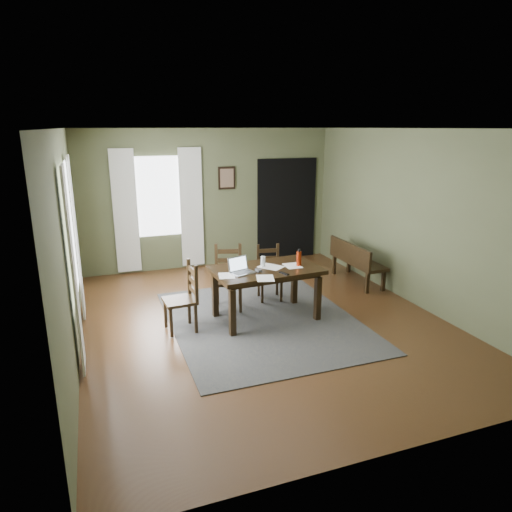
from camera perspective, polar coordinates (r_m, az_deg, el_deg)
name	(u,v)px	position (r m, az deg, el deg)	size (l,w,h in m)	color
ground	(263,321)	(6.71, 0.88, -8.12)	(5.00, 6.00, 0.01)	#492C16
room_shell	(264,197)	(6.20, 0.95, 7.34)	(5.02, 6.02, 2.71)	#52593A
rug	(263,320)	(6.70, 0.88, -8.04)	(2.60, 3.20, 0.01)	#3A3A3A
dining_table	(266,274)	(6.55, 1.27, -2.32)	(1.58, 1.01, 0.76)	black
chair_end	(183,298)	(6.31, -9.06, -5.22)	(0.45, 0.44, 0.96)	black
chair_back_left	(229,278)	(7.01, -3.46, -2.77)	(0.53, 0.53, 0.98)	black
chair_back_right	(269,273)	(7.40, 1.67, -2.16)	(0.44, 0.44, 0.88)	black
bench	(355,259)	(8.35, 12.28, -0.35)	(0.42, 1.31, 0.74)	black
laptop	(241,269)	(6.31, -1.94, -1.59)	(0.38, 0.34, 0.22)	#B7B7BC
computer_mouse	(258,270)	(6.36, 0.30, -1.82)	(0.06, 0.10, 0.03)	#3F3F42
tv_remote	(284,273)	(6.28, 3.53, -2.17)	(0.05, 0.16, 0.02)	black
drinking_glass	(263,261)	(6.58, 0.88, -0.68)	(0.07, 0.07, 0.15)	silver
water_bottle	(299,258)	(6.63, 5.39, -0.27)	(0.10, 0.10, 0.25)	#A92A0D
paper_a	(227,276)	(6.20, -3.69, -2.47)	(0.21, 0.28, 0.00)	white
paper_c	(271,267)	(6.58, 1.87, -1.35)	(0.26, 0.33, 0.00)	white
paper_d	(292,266)	(6.65, 4.58, -1.22)	(0.22, 0.29, 0.00)	white
paper_e	(265,278)	(6.09, 1.16, -2.79)	(0.23, 0.30, 0.00)	white
window_left	(70,234)	(6.07, -22.18, 2.59)	(0.01, 1.30, 1.70)	white
window_back	(158,197)	(8.87, -12.12, 7.27)	(1.00, 0.01, 1.50)	white
curtain_left_near	(74,272)	(5.34, -21.83, -1.87)	(0.03, 0.48, 2.30)	silver
curtain_left_far	(76,239)	(6.92, -21.54, 2.05)	(0.03, 0.48, 2.30)	silver
curtain_back_left	(126,212)	(8.82, -16.00, 5.31)	(0.44, 0.03, 2.30)	silver
curtain_back_right	(191,208)	(8.98, -8.07, 5.95)	(0.44, 0.03, 2.30)	silver
framed_picture	(227,178)	(9.11, -3.68, 9.71)	(0.34, 0.03, 0.44)	black
doorway_back	(287,209)	(9.65, 3.86, 5.85)	(1.30, 0.03, 2.10)	black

